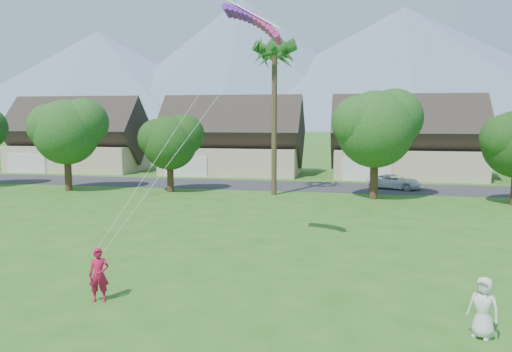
% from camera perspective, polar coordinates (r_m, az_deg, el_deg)
% --- Properties ---
extents(street, '(90.00, 7.00, 0.01)m').
position_cam_1_polar(street, '(46.47, 5.53, -1.18)').
color(street, '#2D2D30').
rests_on(street, ground).
extents(kite_flyer, '(0.80, 0.65, 1.91)m').
position_cam_1_polar(kite_flyer, '(18.61, -17.52, -10.71)').
color(kite_flyer, '#B01436').
rests_on(kite_flyer, ground).
extents(watcher, '(1.06, 0.98, 1.83)m').
position_cam_1_polar(watcher, '(16.46, 24.55, -13.52)').
color(watcher, silver).
rests_on(watcher, ground).
extents(parked_car, '(5.10, 3.50, 1.30)m').
position_cam_1_polar(parked_car, '(46.36, 15.54, -0.61)').
color(parked_car, white).
rests_on(parked_car, ground).
extents(mountain_ridge, '(540.00, 240.00, 70.00)m').
position_cam_1_polar(mountain_ridge, '(272.84, 12.27, 11.45)').
color(mountain_ridge, slate).
rests_on(mountain_ridge, ground).
extents(houses_row, '(72.75, 8.19, 8.86)m').
position_cam_1_polar(houses_row, '(55.03, 6.94, 3.65)').
color(houses_row, beige).
rests_on(houses_row, ground).
extents(tree_row, '(62.27, 6.67, 8.45)m').
position_cam_1_polar(tree_row, '(40.13, 3.18, 4.58)').
color(tree_row, '#47301C').
rests_on(tree_row, ground).
extents(fan_palm, '(3.00, 3.00, 13.80)m').
position_cam_1_polar(fan_palm, '(41.14, 2.14, 14.29)').
color(fan_palm, '#4C3D26').
rests_on(fan_palm, ground).
extents(parafoil_kite, '(3.02, 1.17, 0.50)m').
position_cam_1_polar(parafoil_kite, '(23.33, -0.09, 17.45)').
color(parafoil_kite, '#6B17B0').
rests_on(parafoil_kite, ground).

